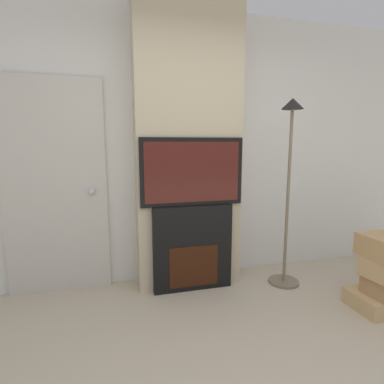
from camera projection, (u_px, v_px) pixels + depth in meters
wall_back at (184, 149)px, 3.08m from camera, size 6.00×0.06×2.70m
chimney_breast at (188, 150)px, 2.90m from camera, size 1.01×0.31×2.70m
fireplace at (192, 248)px, 2.90m from camera, size 0.77×0.15×0.83m
television at (192, 172)px, 2.78m from camera, size 0.97×0.07×0.63m
floor_lamp at (289, 176)px, 2.89m from camera, size 0.30×0.30×1.83m
entry_door at (55, 188)px, 2.77m from camera, size 0.92×0.09×2.00m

